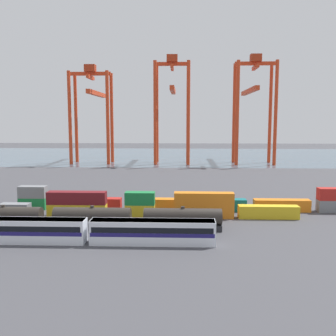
% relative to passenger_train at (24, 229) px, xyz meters
% --- Properties ---
extents(ground_plane, '(420.00, 420.00, 0.00)m').
position_rel_passenger_train_xyz_m(ground_plane, '(7.40, 60.78, -2.14)').
color(ground_plane, '#424247').
extents(harbour_water, '(400.00, 110.00, 0.01)m').
position_rel_passenger_train_xyz_m(harbour_water, '(7.40, 154.67, -2.14)').
color(harbour_water, '#475B6B').
rests_on(harbour_water, ground_plane).
extents(passenger_train, '(61.91, 3.14, 3.90)m').
position_rel_passenger_train_xyz_m(passenger_train, '(0.00, 0.00, 0.00)').
color(passenger_train, silver).
rests_on(passenger_train, ground_plane).
extents(freight_tank_row, '(63.45, 2.89, 4.35)m').
position_rel_passenger_train_xyz_m(freight_tank_row, '(1.03, 8.03, -0.09)').
color(freight_tank_row, '#232326').
rests_on(freight_tank_row, ground_plane).
extents(shipping_container_2, '(6.04, 2.44, 2.60)m').
position_rel_passenger_train_xyz_m(shipping_container_2, '(-9.14, 17.17, -0.84)').
color(shipping_container_2, slate).
rests_on(shipping_container_2, ground_plane).
extents(shipping_container_3, '(12.10, 2.44, 2.60)m').
position_rel_passenger_train_xyz_m(shipping_container_3, '(3.92, 17.17, -0.84)').
color(shipping_container_3, gold).
rests_on(shipping_container_3, ground_plane).
extents(shipping_container_4, '(12.10, 2.44, 2.60)m').
position_rel_passenger_train_xyz_m(shipping_container_4, '(3.92, 17.17, 1.76)').
color(shipping_container_4, maroon).
rests_on(shipping_container_4, shipping_container_3).
extents(shipping_container_5, '(6.04, 2.44, 2.60)m').
position_rel_passenger_train_xyz_m(shipping_container_5, '(16.98, 17.17, -0.84)').
color(shipping_container_5, gold).
rests_on(shipping_container_5, ground_plane).
extents(shipping_container_6, '(6.04, 2.44, 2.60)m').
position_rel_passenger_train_xyz_m(shipping_container_6, '(16.98, 17.17, 1.76)').
color(shipping_container_6, '#197538').
rests_on(shipping_container_6, shipping_container_5).
extents(shipping_container_7, '(12.10, 2.44, 2.60)m').
position_rel_passenger_train_xyz_m(shipping_container_7, '(30.04, 17.17, -0.84)').
color(shipping_container_7, orange).
rests_on(shipping_container_7, ground_plane).
extents(shipping_container_8, '(12.10, 2.44, 2.60)m').
position_rel_passenger_train_xyz_m(shipping_container_8, '(30.04, 17.17, 1.76)').
color(shipping_container_8, orange).
rests_on(shipping_container_8, shipping_container_7).
extents(shipping_container_9, '(12.10, 2.44, 2.60)m').
position_rel_passenger_train_xyz_m(shipping_container_9, '(43.10, 17.17, -0.84)').
color(shipping_container_9, gold).
rests_on(shipping_container_9, ground_plane).
extents(shipping_container_12, '(6.04, 2.44, 2.60)m').
position_rel_passenger_train_xyz_m(shipping_container_12, '(-7.75, 23.36, -0.84)').
color(shipping_container_12, '#197538').
rests_on(shipping_container_12, ground_plane).
extents(shipping_container_13, '(6.04, 2.44, 2.60)m').
position_rel_passenger_train_xyz_m(shipping_container_13, '(-7.75, 23.36, 1.76)').
color(shipping_container_13, slate).
rests_on(shipping_container_13, shipping_container_12).
extents(shipping_container_14, '(12.10, 2.44, 2.60)m').
position_rel_passenger_train_xyz_m(shipping_container_14, '(6.02, 23.36, -0.84)').
color(shipping_container_14, '#AD211C').
rests_on(shipping_container_14, ground_plane).
extents(shipping_container_15, '(12.10, 2.44, 2.60)m').
position_rel_passenger_train_xyz_m(shipping_container_15, '(19.79, 23.36, -0.84)').
color(shipping_container_15, orange).
rests_on(shipping_container_15, ground_plane).
extents(shipping_container_16, '(12.10, 2.44, 2.60)m').
position_rel_passenger_train_xyz_m(shipping_container_16, '(33.57, 23.36, -0.84)').
color(shipping_container_16, '#146066').
rests_on(shipping_container_16, ground_plane).
extents(shipping_container_17, '(12.10, 2.44, 2.60)m').
position_rel_passenger_train_xyz_m(shipping_container_17, '(47.34, 23.36, -0.84)').
color(shipping_container_17, orange).
rests_on(shipping_container_17, ground_plane).
extents(gantry_crane_west, '(18.64, 35.68, 44.66)m').
position_rel_passenger_train_xyz_m(gantry_crane_west, '(-16.33, 119.16, 25.15)').
color(gantry_crane_west, red).
rests_on(gantry_crane_west, ground_plane).
extents(gantry_crane_central, '(16.21, 33.77, 48.77)m').
position_rel_passenger_train_xyz_m(gantry_crane_central, '(20.74, 118.65, 26.95)').
color(gantry_crane_central, red).
rests_on(gantry_crane_central, ground_plane).
extents(gantry_crane_east, '(18.24, 40.30, 48.76)m').
position_rel_passenger_train_xyz_m(gantry_crane_east, '(57.80, 119.70, 27.17)').
color(gantry_crane_east, red).
rests_on(gantry_crane_east, ground_plane).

